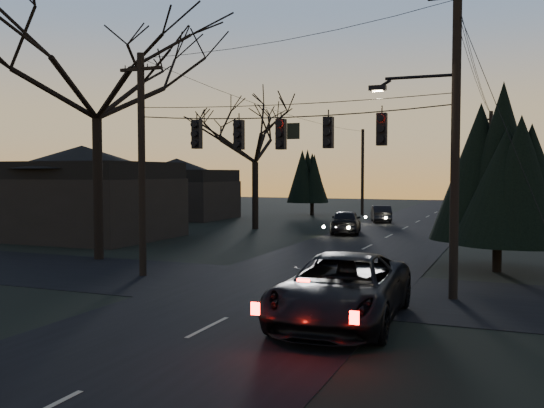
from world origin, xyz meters
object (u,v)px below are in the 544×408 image
at_px(bare_tree_left, 96,61).
at_px(utility_pole_left, 143,276).
at_px(utility_pole_far_r, 489,226).
at_px(evergreen_right, 499,154).
at_px(utility_pole_far_l, 362,215).
at_px(sedan_oncoming_b, 381,214).
at_px(suv_near, 342,290).
at_px(sedan_oncoming_a, 346,222).
at_px(utility_pole_right, 453,299).

bearing_deg(bare_tree_left, utility_pole_left, -34.43).
distance_m(utility_pole_far_r, evergreen_right, 22.42).
height_order(utility_pole_far_l, sedan_oncoming_b, utility_pole_far_l).
relative_size(bare_tree_left, sedan_oncoming_b, 3.21).
distance_m(evergreen_right, suv_near, 11.57).
height_order(bare_tree_left, sedan_oncoming_b, bare_tree_left).
distance_m(suv_near, sedan_oncoming_b, 33.18).
height_order(bare_tree_left, evergreen_right, bare_tree_left).
relative_size(utility_pole_left, utility_pole_far_l, 1.06).
relative_size(utility_pole_far_l, bare_tree_left, 0.62).
relative_size(utility_pole_far_r, utility_pole_far_l, 1.06).
distance_m(evergreen_right, sedan_oncoming_a, 16.12).
xyz_separation_m(utility_pole_far_l, sedan_oncoming_b, (3.32, -7.52, 0.66)).
height_order(utility_pole_right, bare_tree_left, bare_tree_left).
bearing_deg(utility_pole_left, sedan_oncoming_b, 83.34).
height_order(utility_pole_left, sedan_oncoming_b, utility_pole_left).
bearing_deg(utility_pole_left, utility_pole_far_l, 90.00).
bearing_deg(utility_pole_right, utility_pole_far_r, 90.00).
height_order(evergreen_right, sedan_oncoming_a, evergreen_right).
relative_size(utility_pole_far_l, suv_near, 1.25).
xyz_separation_m(utility_pole_right, sedan_oncoming_a, (-8.41, 18.50, 0.78)).
bearing_deg(evergreen_right, sedan_oncoming_a, 127.59).
bearing_deg(sedan_oncoming_b, suv_near, 83.35).
bearing_deg(utility_pole_right, sedan_oncoming_b, 106.02).
height_order(utility_pole_far_l, evergreen_right, evergreen_right).
relative_size(utility_pole_right, suv_near, 1.56).
xyz_separation_m(utility_pole_far_r, sedan_oncoming_b, (-8.18, 0.48, 0.66)).
relative_size(utility_pole_far_l, sedan_oncoming_b, 2.00).
distance_m(utility_pole_right, suv_near, 4.94).
bearing_deg(utility_pole_far_r, utility_pole_left, -112.33).
bearing_deg(sedan_oncoming_a, bare_tree_left, 52.64).
relative_size(evergreen_right, sedan_oncoming_a, 1.80).
bearing_deg(bare_tree_left, sedan_oncoming_b, 73.06).
xyz_separation_m(bare_tree_left, evergreen_right, (17.05, 3.08, -4.29)).
bearing_deg(evergreen_right, suv_near, -109.14).
height_order(utility_pole_far_r, sedan_oncoming_a, utility_pole_far_r).
bearing_deg(utility_pole_left, bare_tree_left, 145.57).
height_order(suv_near, sedan_oncoming_a, suv_near).
distance_m(bare_tree_left, sedan_oncoming_a, 19.06).
distance_m(utility_pole_far_r, sedan_oncoming_b, 8.22).
distance_m(sedan_oncoming_a, sedan_oncoming_b, 9.99).
relative_size(bare_tree_left, sedan_oncoming_a, 2.81).
height_order(utility_pole_far_l, bare_tree_left, bare_tree_left).
distance_m(utility_pole_far_r, sedan_oncoming_a, 12.71).
xyz_separation_m(utility_pole_far_l, bare_tree_left, (-4.42, -32.97, 9.01)).
bearing_deg(evergreen_right, sedan_oncoming_b, 112.58).
xyz_separation_m(utility_pole_far_r, evergreen_right, (1.13, -21.89, 4.72)).
bearing_deg(utility_pole_far_r, suv_near, -94.35).
height_order(utility_pole_left, bare_tree_left, bare_tree_left).
relative_size(utility_pole_left, suv_near, 1.33).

